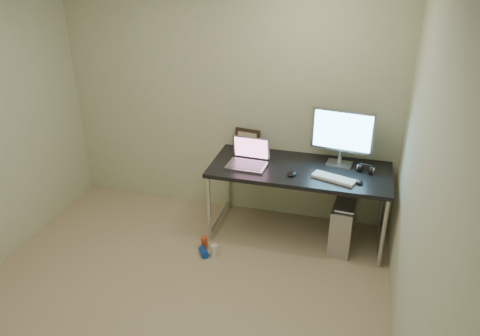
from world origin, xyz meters
TOP-DOWN VIEW (x-y plane):
  - floor at (0.00, 0.00)m, footprint 3.50×3.50m
  - wall_back at (0.00, 1.75)m, footprint 3.50×0.02m
  - wall_right at (1.75, 0.00)m, footprint 0.02×3.50m
  - desk at (0.83, 1.37)m, footprint 1.72×0.75m
  - tower_computer at (1.29, 1.28)m, footprint 0.24×0.47m
  - cable_a at (1.24, 1.70)m, footprint 0.01×0.16m
  - cable_b at (1.33, 1.68)m, footprint 0.02×0.11m
  - can_red at (0.01, 0.89)m, footprint 0.09×0.09m
  - can_white at (0.14, 0.80)m, footprint 0.07×0.07m
  - can_blue at (0.04, 0.78)m, footprint 0.13×0.15m
  - laptop at (0.34, 1.33)m, footprint 0.38×0.32m
  - monitor at (1.19, 1.55)m, footprint 0.59×0.20m
  - keyboard at (1.17, 1.21)m, footprint 0.42×0.25m
  - mouse_right at (1.39, 1.21)m, footprint 0.09×0.12m
  - mouse_left at (0.78, 1.21)m, footprint 0.10×0.14m
  - headphones at (1.44, 1.46)m, footprint 0.16×0.10m
  - picture_frame at (0.23, 1.69)m, footprint 0.28×0.12m
  - webcam at (0.39, 1.65)m, footprint 0.05×0.04m

SIDE VIEW (x-z plane):
  - floor at x=0.00m, z-range 0.00..0.00m
  - can_blue at x=0.04m, z-range 0.00..0.07m
  - can_white at x=0.14m, z-range 0.00..0.12m
  - can_red at x=0.01m, z-range 0.00..0.12m
  - tower_computer at x=1.29m, z-range -0.01..0.49m
  - cable_b at x=1.33m, z-range 0.02..0.74m
  - cable_a at x=1.24m, z-range 0.06..0.74m
  - desk at x=0.83m, z-range 0.30..1.05m
  - keyboard at x=1.17m, z-range 0.75..0.77m
  - mouse_right at x=1.39m, z-range 0.75..0.78m
  - mouse_left at x=0.78m, z-range 0.75..0.79m
  - headphones at x=1.44m, z-range 0.73..0.83m
  - laptop at x=0.34m, z-range 0.68..0.94m
  - webcam at x=0.39m, z-range 0.78..0.90m
  - picture_frame at x=0.23m, z-range 0.75..0.97m
  - monitor at x=1.19m, z-range 0.80..1.35m
  - wall_back at x=0.00m, z-range 0.00..2.50m
  - wall_right at x=1.75m, z-range 0.00..2.50m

